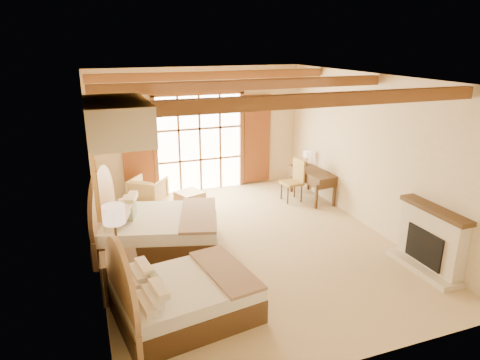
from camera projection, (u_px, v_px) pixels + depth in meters
name	position (u px, v px, depth m)	size (l,w,h in m)	color
floor	(247.00, 244.00, 8.43)	(7.00, 7.00, 0.00)	#CDB98C
wall_back	(199.00, 130.00, 11.06)	(5.50, 5.50, 0.00)	beige
wall_left	(92.00, 182.00, 7.04)	(7.00, 7.00, 0.00)	beige
wall_right	(371.00, 153.00, 8.83)	(7.00, 7.00, 0.00)	beige
ceiling	(248.00, 78.00, 7.43)	(7.00, 7.00, 0.00)	#A86E30
ceiling_beams	(248.00, 85.00, 7.47)	(5.39, 4.60, 0.18)	brown
french_doors	(200.00, 144.00, 11.11)	(3.95, 0.08, 2.60)	white
fireplace	(430.00, 243.00, 7.34)	(0.46, 1.40, 1.16)	beige
painting	(96.00, 187.00, 6.34)	(0.06, 0.95, 0.75)	#C59647
canopy_valance	(117.00, 119.00, 4.94)	(0.70, 1.40, 0.45)	#FBE7C8
bed_near	(176.00, 295.00, 6.06)	(2.10, 1.70, 1.25)	#4A321B
bed_far	(151.00, 228.00, 8.08)	(2.61, 2.19, 1.44)	#4A321B
nightstand	(120.00, 276.00, 6.63)	(0.56, 0.56, 0.67)	#4A321B
floor_lamp	(114.00, 220.00, 6.24)	(0.33, 0.33, 1.55)	#3D2D1A
armchair	(148.00, 192.00, 10.27)	(0.75, 0.77, 0.70)	tan
ottoman	(190.00, 200.00, 10.15)	(0.56, 0.56, 0.41)	tan
desk	(312.00, 184.00, 10.71)	(0.72, 1.42, 0.74)	#4A321B
desk_chair	(292.00, 188.00, 10.60)	(0.52, 0.52, 1.05)	olive
desk_lamp	(307.00, 155.00, 10.97)	(0.18, 0.18, 0.37)	#3D2D1A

